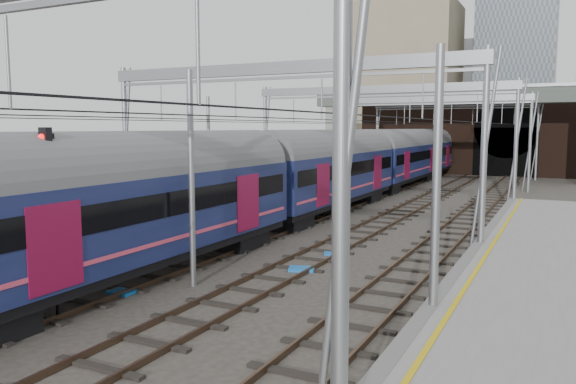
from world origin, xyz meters
The scene contains 15 objects.
ground centered at (0.00, 0.00, 0.00)m, with size 160.00×160.00×0.00m, color #38332D.
platform_left centered at (-10.18, 2.50, 0.55)m, with size 4.32×55.00×1.12m.
platform_right centered at (10.18, -1.50, 0.55)m, with size 4.32×47.00×1.12m.
tracks centered at (0.00, 15.00, 0.02)m, with size 14.40×80.00×0.22m.
overhead_line centered at (0.00, 21.49, 6.57)m, with size 16.80×80.00×8.00m.
retaining_wall centered at (1.40, 51.93, 4.33)m, with size 28.00×2.75×9.00m.
overbridge centered at (0.00, 46.00, 7.27)m, with size 28.00×3.00×9.25m.
city_skyline centered at (2.73, 70.48, 17.09)m, with size 37.50×27.50×60.00m.
train_main centered at (-2.00, 27.51, 2.60)m, with size 2.99×69.02×5.08m.
train_second centered at (-6.00, 34.86, 2.35)m, with size 2.57×44.64×4.50m.
signal_near_left centered at (-3.16, 2.91, 2.86)m, with size 0.34×0.45×4.49m.
signal_near_centre centered at (-1.38, -2.30, 3.24)m, with size 0.39×0.48×5.19m.
equip_cover_a centered at (-1.51, 0.29, 0.05)m, with size 0.83×0.58×0.10m, color blue.
equip_cover_b centered at (2.35, 5.38, 0.05)m, with size 0.92×0.65×0.11m, color blue.
equip_cover_c centered at (2.43, 8.27, 0.04)m, with size 0.73×0.51×0.09m, color blue.
Camera 1 is at (10.77, -12.75, 5.17)m, focal length 35.00 mm.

